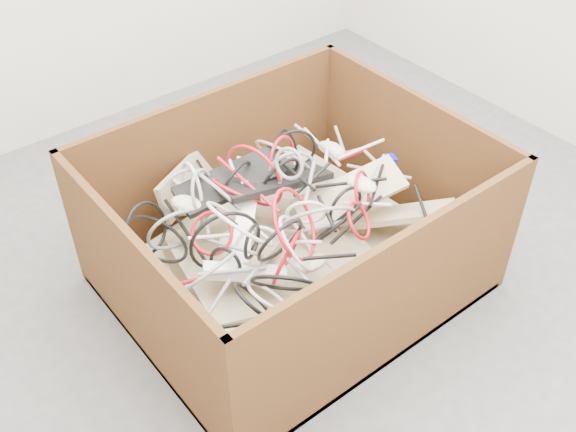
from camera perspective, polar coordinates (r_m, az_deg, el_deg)
ground at (r=2.54m, az=2.43°, el=-5.28°), size 3.00×3.00×0.00m
cardboard_box at (r=2.42m, az=-0.01°, el=-3.18°), size 1.19×0.99×0.58m
keyboard_pile at (r=2.34m, az=-0.05°, el=-0.55°), size 1.04×0.98×0.33m
mice_scatter at (r=2.27m, az=-0.23°, el=0.85°), size 0.73×0.50×0.17m
power_strip_left at (r=2.19m, az=-3.66°, el=-0.74°), size 0.26×0.28×0.13m
power_strip_right at (r=2.09m, az=-3.64°, el=-4.72°), size 0.24×0.18×0.09m
vga_plug at (r=2.50m, az=8.49°, el=4.75°), size 0.06×0.05×0.03m
cable_tangle at (r=2.21m, az=-2.56°, el=0.42°), size 1.07×0.85×0.40m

